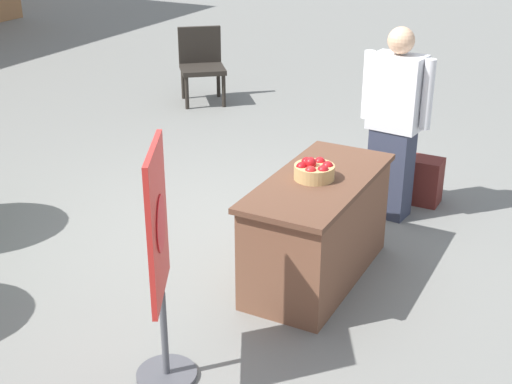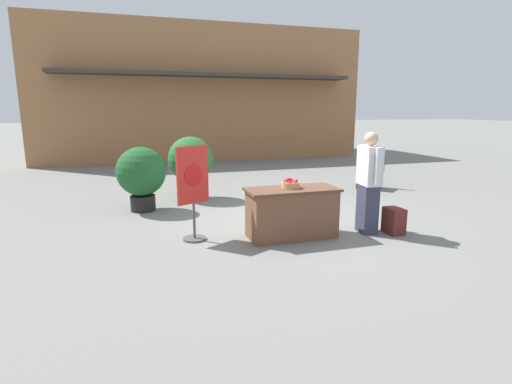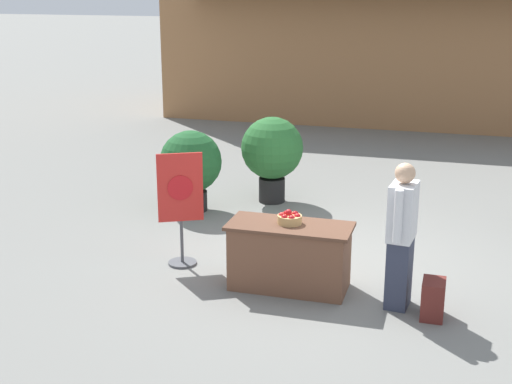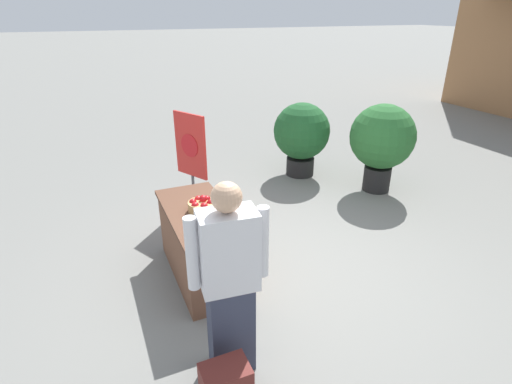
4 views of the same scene
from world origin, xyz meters
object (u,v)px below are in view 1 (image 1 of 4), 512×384
Objects in this scene: poster_board at (160,260)px; patio_chair at (201,61)px; display_table at (317,229)px; backpack at (422,180)px; person_visitor at (394,124)px; apple_basket at (314,170)px.

patio_chair is (4.94, 2.79, -0.26)m from poster_board.
display_table reaches higher than backpack.
backpack is at bearing -10.94° from display_table.
person_visitor is 3.88× the size of backpack.
display_table is 0.99× the size of poster_board.
person_visitor reaches higher than display_table.
display_table is 1.69m from backpack.
patio_chair reaches higher than backpack.
display_table is 1.52× the size of patio_chair.
person_visitor is (1.28, -0.17, -0.02)m from apple_basket.
poster_board is 5.68m from patio_chair.
patio_chair is (1.81, 3.43, 0.32)m from backpack.
apple_basket reaches higher than display_table.
person_visitor is at bearing -6.08° from display_table.
patio_chair reaches higher than display_table.
person_visitor is 3.93m from patio_chair.
apple_basket is at bearing 168.03° from backpack.
apple_basket is 0.19× the size of poster_board.
poster_board is (-1.46, 0.29, -0.06)m from apple_basket.
person_visitor reaches higher than poster_board.
display_table is at bearing -0.00° from person_visitor.
apple_basket is at bearing -1.44° from person_visitor.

